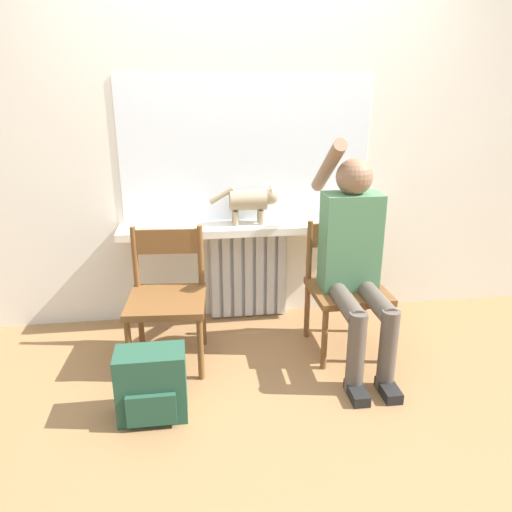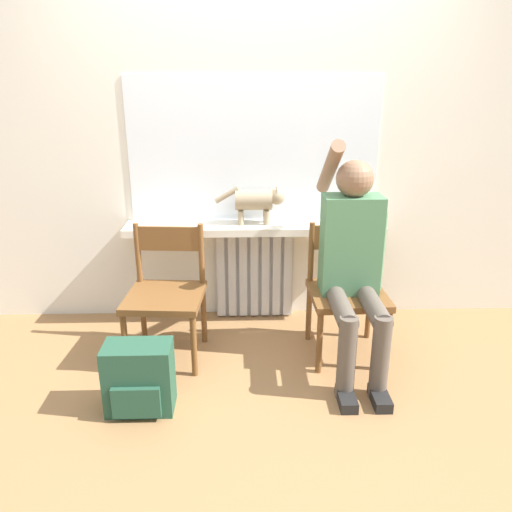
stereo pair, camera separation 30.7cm
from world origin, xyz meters
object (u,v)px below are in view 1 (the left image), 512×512
(chair_right, at_px, (346,286))
(backpack, at_px, (152,385))
(chair_left, at_px, (167,296))
(person, at_px, (355,255))
(cat, at_px, (252,200))

(chair_right, relative_size, backpack, 2.16)
(chair_right, bearing_deg, chair_left, 178.68)
(chair_right, bearing_deg, backpack, -155.90)
(person, bearing_deg, cat, 132.42)
(person, relative_size, cat, 2.85)
(cat, bearing_deg, chair_right, -41.19)
(chair_left, relative_size, person, 0.60)
(cat, bearing_deg, backpack, -122.20)
(chair_left, distance_m, backpack, 0.61)
(chair_right, distance_m, person, 0.27)
(chair_left, relative_size, backpack, 2.16)
(chair_left, height_order, person, person)
(cat, height_order, backpack, cat)
(chair_left, relative_size, chair_right, 1.00)
(chair_right, bearing_deg, cat, 137.48)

